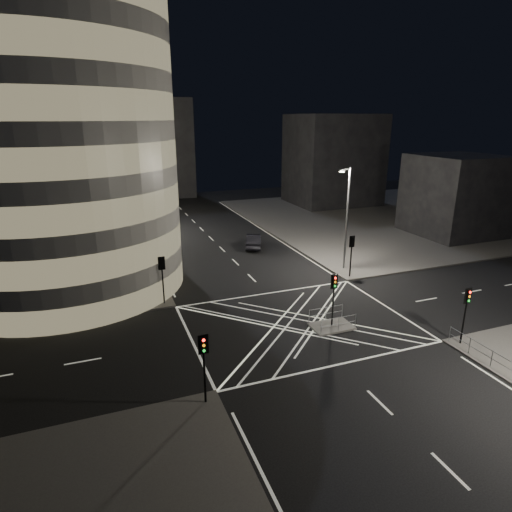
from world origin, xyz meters
name	(u,v)px	position (x,y,z in m)	size (l,w,h in m)	color
ground	(298,323)	(0.00, 0.00, 0.00)	(120.00, 120.00, 0.00)	black
sidewalk_far_right	(391,217)	(29.00, 27.00, 0.07)	(42.00, 42.00, 0.15)	#504D4B
central_island	(332,326)	(2.00, -1.50, 0.07)	(3.00, 2.00, 0.15)	slate
office_block_rear	(20,144)	(-22.00, 42.00, 11.15)	(24.00, 16.00, 22.00)	gray
building_right_far	(333,160)	(26.00, 40.00, 7.65)	(14.00, 12.00, 15.00)	black
building_right_near	(455,195)	(30.00, 16.00, 5.15)	(10.00, 10.00, 10.00)	black
building_far_end	(143,149)	(-4.00, 58.00, 9.00)	(18.00, 8.00, 18.00)	black
tree_a	(136,250)	(-10.50, 9.00, 4.24)	(4.26, 4.26, 6.55)	black
tree_b	(129,230)	(-10.50, 15.00, 4.45)	(4.23, 4.23, 6.74)	black
tree_c	(124,218)	(-10.50, 21.00, 4.36)	(3.75, 3.75, 6.39)	black
tree_d	(120,200)	(-10.50, 27.00, 5.28)	(4.81, 4.81, 7.90)	black
tree_e	(117,201)	(-10.50, 33.00, 4.05)	(4.02, 4.02, 6.23)	black
traffic_signal_fl	(162,271)	(-8.80, 6.80, 2.91)	(0.55, 0.22, 4.00)	black
traffic_signal_nl	(204,356)	(-8.80, -6.80, 2.91)	(0.55, 0.22, 4.00)	black
traffic_signal_fr	(352,249)	(8.80, 6.80, 2.91)	(0.55, 0.22, 4.00)	black
traffic_signal_nr	(466,305)	(8.80, -6.80, 2.91)	(0.55, 0.22, 4.00)	black
traffic_signal_island	(334,290)	(2.00, -1.50, 2.91)	(0.55, 0.22, 4.00)	black
street_lamp_left_near	(144,225)	(-9.44, 12.00, 5.54)	(1.25, 0.25, 10.00)	slate
street_lamp_left_far	(127,193)	(-9.44, 30.00, 5.54)	(1.25, 0.25, 10.00)	slate
street_lamp_right_far	(347,216)	(9.44, 9.00, 5.54)	(1.25, 0.25, 10.00)	slate
railing_island_south	(339,324)	(2.00, -2.40, 0.70)	(2.80, 0.06, 1.10)	slate
railing_island_north	(326,314)	(2.00, -0.60, 0.70)	(2.80, 0.06, 1.10)	slate
sedan	(254,241)	(3.76, 19.47, 0.81)	(1.72, 4.93, 1.62)	black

